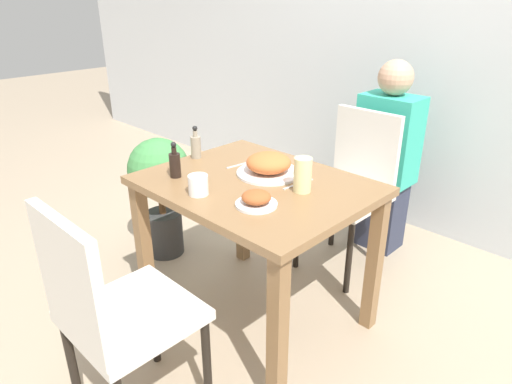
{
  "coord_description": "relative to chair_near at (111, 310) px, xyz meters",
  "views": [
    {
      "loc": [
        1.31,
        -1.34,
        1.52
      ],
      "look_at": [
        0.0,
        0.0,
        0.69
      ],
      "focal_mm": 32.0,
      "sensor_mm": 36.0,
      "label": 1
    }
  ],
  "objects": [
    {
      "name": "fork_utensil",
      "position": [
        -0.28,
        0.89,
        0.22
      ],
      "size": [
        0.03,
        0.18,
        0.0
      ],
      "rotation": [
        0.0,
        0.0,
        1.44
      ],
      "color": "silver",
      "rests_on": "dining_table"
    },
    {
      "name": "potted_plant_left",
      "position": [
        -0.91,
        0.83,
        -0.06
      ],
      "size": [
        0.36,
        0.36,
        0.74
      ],
      "color": "#333333",
      "rests_on": "ground_plane"
    },
    {
      "name": "person_figure",
      "position": [
        -0.02,
        1.85,
        0.06
      ],
      "size": [
        0.34,
        0.22,
        1.17
      ],
      "color": "#2D3347",
      "rests_on": "ground_plane"
    },
    {
      "name": "juice_glass",
      "position": [
        0.13,
        0.85,
        0.29
      ],
      "size": [
        0.08,
        0.08,
        0.15
      ],
      "color": "beige",
      "rests_on": "dining_table"
    },
    {
      "name": "ground_plane",
      "position": [
        -0.08,
        0.79,
        -0.52
      ],
      "size": [
        16.0,
        16.0,
        0.0
      ],
      "primitive_type": "plane",
      "color": "tan"
    },
    {
      "name": "side_plate",
      "position": [
        0.1,
        0.61,
        0.24
      ],
      "size": [
        0.17,
        0.17,
        0.06
      ],
      "color": "white",
      "rests_on": "dining_table"
    },
    {
      "name": "dining_table",
      "position": [
        -0.08,
        0.79,
        0.1
      ],
      "size": [
        0.98,
        0.78,
        0.74
      ],
      "color": "olive",
      "rests_on": "ground_plane"
    },
    {
      "name": "sauce_bottle",
      "position": [
        -0.38,
        0.57,
        0.28
      ],
      "size": [
        0.05,
        0.05,
        0.17
      ],
      "color": "black",
      "rests_on": "dining_table"
    },
    {
      "name": "drink_cup",
      "position": [
        -0.15,
        0.52,
        0.26
      ],
      "size": [
        0.08,
        0.08,
        0.08
      ],
      "color": "white",
      "rests_on": "dining_table"
    },
    {
      "name": "chair_near",
      "position": [
        0.0,
        0.0,
        0.0
      ],
      "size": [
        0.42,
        0.42,
        0.92
      ],
      "rotation": [
        0.0,
        0.0,
        3.14
      ],
      "color": "silver",
      "rests_on": "ground_plane"
    },
    {
      "name": "food_plate",
      "position": [
        -0.1,
        0.89,
        0.26
      ],
      "size": [
        0.3,
        0.3,
        0.1
      ],
      "color": "white",
      "rests_on": "dining_table"
    },
    {
      "name": "wall_back",
      "position": [
        -0.08,
        2.28,
        0.78
      ],
      "size": [
        8.0,
        0.05,
        2.6
      ],
      "color": "silver",
      "rests_on": "ground_plane"
    },
    {
      "name": "condiment_bottle",
      "position": [
        -0.52,
        0.8,
        0.28
      ],
      "size": [
        0.05,
        0.05,
        0.17
      ],
      "color": "gray",
      "rests_on": "dining_table"
    },
    {
      "name": "chair_far",
      "position": [
        -0.04,
        1.53,
        0.0
      ],
      "size": [
        0.42,
        0.42,
        0.92
      ],
      "color": "silver",
      "rests_on": "ground_plane"
    },
    {
      "name": "spoon_utensil",
      "position": [
        0.08,
        0.89,
        0.22
      ],
      "size": [
        0.03,
        0.18,
        0.0
      ],
      "rotation": [
        0.0,
        0.0,
        1.46
      ],
      "color": "silver",
      "rests_on": "dining_table"
    }
  ]
}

